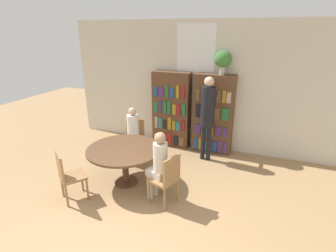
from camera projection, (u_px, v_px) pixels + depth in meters
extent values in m
plane|color=#9E7A51|center=(120.00, 243.00, 3.62)|extent=(16.00, 16.00, 0.00)
cube|color=beige|center=(195.00, 86.00, 6.22)|extent=(6.40, 0.06, 3.00)
cube|color=white|center=(196.00, 49.00, 5.90)|extent=(0.90, 0.01, 1.10)
cube|color=brown|center=(172.00, 110.00, 6.43)|extent=(0.92, 0.32, 1.85)
cube|color=tan|center=(157.00, 138.00, 6.65)|extent=(0.14, 0.02, 0.23)
cube|color=maroon|center=(163.00, 138.00, 6.59)|extent=(0.14, 0.02, 0.27)
cube|color=maroon|center=(169.00, 138.00, 6.53)|extent=(0.12, 0.02, 0.32)
cube|color=black|center=(176.00, 141.00, 6.48)|extent=(0.11, 0.02, 0.25)
cube|color=brown|center=(181.00, 142.00, 6.43)|extent=(0.12, 0.02, 0.23)
cube|color=tan|center=(156.00, 122.00, 6.51)|extent=(0.07, 0.02, 0.28)
cube|color=#2D707A|center=(160.00, 123.00, 6.48)|extent=(0.10, 0.02, 0.28)
cube|color=black|center=(165.00, 125.00, 6.44)|extent=(0.07, 0.02, 0.22)
cube|color=olive|center=(169.00, 123.00, 6.39)|extent=(0.08, 0.02, 0.31)
cube|color=olive|center=(174.00, 125.00, 6.36)|extent=(0.07, 0.02, 0.24)
cube|color=#2D707A|center=(178.00, 126.00, 6.33)|extent=(0.10, 0.02, 0.22)
cube|color=maroon|center=(183.00, 126.00, 6.28)|extent=(0.08, 0.02, 0.28)
cube|color=#236638|center=(156.00, 108.00, 6.38)|extent=(0.10, 0.02, 0.23)
cube|color=#4C2D6B|center=(160.00, 107.00, 6.33)|extent=(0.08, 0.02, 0.31)
cube|color=#236638|center=(165.00, 107.00, 6.29)|extent=(0.09, 0.02, 0.30)
cube|color=#236638|center=(169.00, 107.00, 6.25)|extent=(0.09, 0.02, 0.32)
cube|color=olive|center=(174.00, 109.00, 6.22)|extent=(0.09, 0.02, 0.25)
cube|color=maroon|center=(178.00, 110.00, 6.18)|extent=(0.10, 0.02, 0.26)
cube|color=#236638|center=(183.00, 110.00, 6.13)|extent=(0.09, 0.02, 0.28)
cube|color=navy|center=(156.00, 92.00, 6.24)|extent=(0.09, 0.02, 0.22)
cube|color=#4C2D6B|center=(161.00, 92.00, 6.20)|extent=(0.12, 0.02, 0.23)
cube|color=#236638|center=(167.00, 91.00, 6.14)|extent=(0.08, 0.02, 0.30)
cube|color=navy|center=(172.00, 93.00, 6.10)|extent=(0.09, 0.02, 0.22)
cube|color=olive|center=(178.00, 92.00, 6.04)|extent=(0.08, 0.02, 0.30)
cube|color=maroon|center=(183.00, 92.00, 6.00)|extent=(0.09, 0.02, 0.32)
cube|color=brown|center=(213.00, 114.00, 6.08)|extent=(0.92, 0.32, 1.85)
cube|color=navy|center=(196.00, 144.00, 6.30)|extent=(0.10, 0.02, 0.26)
cube|color=olive|center=(200.00, 144.00, 6.26)|extent=(0.07, 0.02, 0.29)
cube|color=#2D707A|center=(205.00, 145.00, 6.23)|extent=(0.08, 0.02, 0.24)
cube|color=#4C2D6B|center=(210.00, 146.00, 6.18)|extent=(0.08, 0.02, 0.26)
cube|color=navy|center=(215.00, 147.00, 6.15)|extent=(0.10, 0.02, 0.24)
cube|color=#4C2D6B|center=(220.00, 147.00, 6.10)|extent=(0.10, 0.02, 0.29)
cube|color=#4C2D6B|center=(225.00, 148.00, 6.07)|extent=(0.07, 0.02, 0.27)
cube|color=#4C2D6B|center=(197.00, 129.00, 6.16)|extent=(0.13, 0.02, 0.23)
cube|color=#2D707A|center=(204.00, 128.00, 6.09)|extent=(0.13, 0.02, 0.31)
cube|color=olive|center=(211.00, 129.00, 6.04)|extent=(0.12, 0.02, 0.30)
cube|color=#4C2D6B|center=(218.00, 132.00, 6.00)|extent=(0.14, 0.02, 0.23)
cube|color=#4C2D6B|center=(225.00, 133.00, 5.94)|extent=(0.10, 0.02, 0.22)
cube|color=black|center=(199.00, 111.00, 6.00)|extent=(0.16, 0.02, 0.32)
cube|color=black|center=(208.00, 112.00, 5.93)|extent=(0.16, 0.02, 0.32)
cube|color=brown|center=(216.00, 114.00, 5.87)|extent=(0.15, 0.02, 0.28)
cube|color=#236638|center=(225.00, 114.00, 5.80)|extent=(0.15, 0.02, 0.28)
cube|color=brown|center=(198.00, 95.00, 5.88)|extent=(0.08, 0.02, 0.25)
cube|color=#236638|center=(203.00, 96.00, 5.85)|extent=(0.07, 0.02, 0.23)
cube|color=tan|center=(208.00, 95.00, 5.81)|extent=(0.10, 0.02, 0.27)
cube|color=brown|center=(213.00, 96.00, 5.77)|extent=(0.07, 0.02, 0.27)
cube|color=brown|center=(219.00, 96.00, 5.72)|extent=(0.09, 0.02, 0.26)
cube|color=olive|center=(224.00, 97.00, 5.68)|extent=(0.07, 0.02, 0.27)
cube|color=tan|center=(229.00, 98.00, 5.65)|extent=(0.10, 0.02, 0.24)
cylinder|color=#B7AD9E|center=(222.00, 70.00, 5.68)|extent=(0.13, 0.13, 0.19)
sphere|color=#387033|center=(223.00, 59.00, 5.60)|extent=(0.36, 0.36, 0.36)
cylinder|color=brown|center=(126.00, 182.00, 5.05)|extent=(0.44, 0.44, 0.03)
cylinder|color=brown|center=(125.00, 166.00, 4.94)|extent=(0.12, 0.12, 0.65)
cylinder|color=brown|center=(124.00, 149.00, 4.82)|extent=(1.38, 1.38, 0.04)
cube|color=olive|center=(73.00, 176.00, 4.43)|extent=(0.56, 0.56, 0.04)
cube|color=olive|center=(60.00, 166.00, 4.26)|extent=(0.34, 0.27, 0.45)
cylinder|color=olive|center=(82.00, 181.00, 4.73)|extent=(0.04, 0.04, 0.42)
cylinder|color=olive|center=(87.00, 190.00, 4.46)|extent=(0.04, 0.04, 0.42)
cylinder|color=olive|center=(62.00, 186.00, 4.56)|extent=(0.04, 0.04, 0.42)
cylinder|color=olive|center=(67.00, 196.00, 4.29)|extent=(0.04, 0.04, 0.42)
cube|color=olive|center=(134.00, 142.00, 5.80)|extent=(0.50, 0.50, 0.04)
cube|color=olive|center=(135.00, 129.00, 5.88)|extent=(0.39, 0.16, 0.45)
cylinder|color=olive|center=(141.00, 155.00, 5.71)|extent=(0.04, 0.04, 0.42)
cylinder|color=olive|center=(126.00, 154.00, 5.73)|extent=(0.04, 0.04, 0.42)
cylinder|color=olive|center=(143.00, 148.00, 6.02)|extent=(0.04, 0.04, 0.42)
cylinder|color=olive|center=(129.00, 148.00, 6.04)|extent=(0.04, 0.04, 0.42)
cube|color=olive|center=(163.00, 180.00, 4.34)|extent=(0.51, 0.51, 0.04)
cube|color=olive|center=(172.00, 170.00, 4.15)|extent=(0.16, 0.39, 0.45)
cylinder|color=olive|center=(149.00, 192.00, 4.40)|extent=(0.04, 0.04, 0.42)
cylinder|color=olive|center=(162.00, 183.00, 4.64)|extent=(0.04, 0.04, 0.42)
cylinder|color=olive|center=(165.00, 200.00, 4.20)|extent=(0.04, 0.04, 0.42)
cylinder|color=olive|center=(178.00, 190.00, 4.44)|extent=(0.04, 0.04, 0.42)
cube|color=silver|center=(133.00, 141.00, 5.64)|extent=(0.34, 0.38, 0.12)
cylinder|color=silver|center=(133.00, 126.00, 5.60)|extent=(0.25, 0.25, 0.50)
sphere|color=tan|center=(132.00, 111.00, 5.49)|extent=(0.17, 0.17, 0.17)
cylinder|color=silver|center=(136.00, 155.00, 5.63)|extent=(0.10, 0.10, 0.46)
cylinder|color=silver|center=(129.00, 155.00, 5.64)|extent=(0.10, 0.10, 0.46)
cube|color=beige|center=(157.00, 173.00, 4.40)|extent=(0.38, 0.33, 0.12)
cylinder|color=beige|center=(160.00, 157.00, 4.24)|extent=(0.24, 0.24, 0.50)
sphere|color=#A37A5B|center=(160.00, 138.00, 4.12)|extent=(0.19, 0.19, 0.19)
cylinder|color=beige|center=(150.00, 187.00, 4.52)|extent=(0.10, 0.10, 0.46)
cylinder|color=beige|center=(155.00, 183.00, 4.61)|extent=(0.10, 0.10, 0.46)
cylinder|color=black|center=(203.00, 143.00, 5.85)|extent=(0.10, 0.10, 0.80)
cylinder|color=black|center=(209.00, 143.00, 5.80)|extent=(0.10, 0.10, 0.80)
cylinder|color=black|center=(208.00, 107.00, 5.54)|extent=(0.29, 0.29, 0.87)
sphere|color=#DBB293|center=(209.00, 82.00, 5.35)|extent=(0.21, 0.21, 0.21)
cylinder|color=black|center=(215.00, 95.00, 5.66)|extent=(0.07, 0.30, 0.07)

